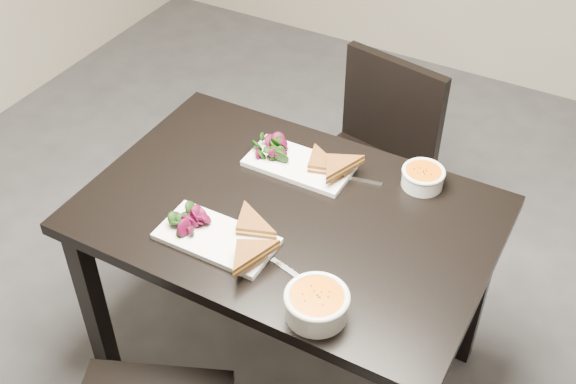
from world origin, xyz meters
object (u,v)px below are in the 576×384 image
at_px(plate_near, 217,238).
at_px(plate_far, 299,165).
at_px(chair_far, 372,156).
at_px(table, 288,234).
at_px(soup_bowl_far, 423,176).
at_px(soup_bowl_near, 317,303).

bearing_deg(plate_near, plate_far, 83.44).
relative_size(chair_far, plate_near, 2.53).
relative_size(plate_near, plate_far, 1.01).
xyz_separation_m(table, plate_far, (-0.07, 0.19, 0.11)).
distance_m(table, soup_bowl_far, 0.45).
bearing_deg(plate_near, soup_bowl_far, 50.47).
bearing_deg(soup_bowl_far, plate_near, -129.53).
bearing_deg(plate_near, table, 61.46).
height_order(plate_near, soup_bowl_far, soup_bowl_far).
height_order(plate_near, plate_far, same).
xyz_separation_m(plate_near, plate_far, (0.05, 0.40, -0.00)).
distance_m(table, chair_far, 0.70).
relative_size(plate_near, soup_bowl_near, 2.01).
relative_size(table, plate_near, 3.58).
bearing_deg(soup_bowl_far, chair_far, 129.02).
relative_size(table, soup_bowl_far, 9.04).
bearing_deg(soup_bowl_far, plate_far, -164.39).
xyz_separation_m(soup_bowl_near, plate_far, (-0.32, 0.50, -0.03)).
xyz_separation_m(chair_far, plate_far, (-0.06, -0.49, 0.27)).
bearing_deg(soup_bowl_near, chair_far, 104.63).
bearing_deg(chair_far, soup_bowl_near, -64.57).
relative_size(table, soup_bowl_near, 7.19).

